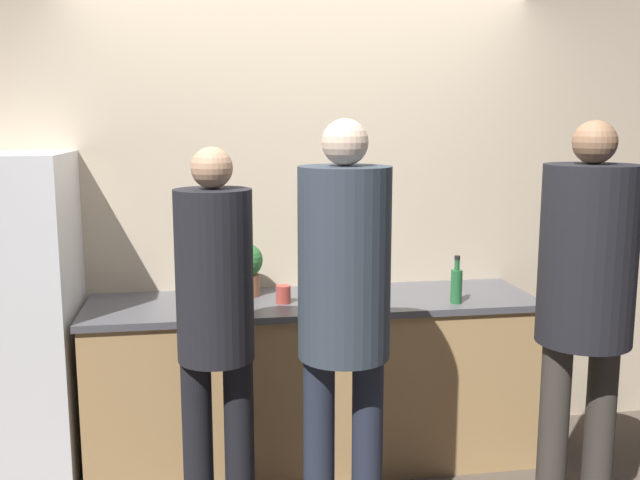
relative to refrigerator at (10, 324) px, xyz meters
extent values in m
cube|color=#C6B293|center=(1.52, 0.35, 0.46)|extent=(5.20, 0.06, 2.60)
cube|color=tan|center=(1.52, 0.03, -0.41)|extent=(2.32, 0.65, 0.86)
cube|color=#4C4C51|center=(1.52, 0.03, 0.04)|extent=(2.35, 0.68, 0.03)
cube|color=white|center=(0.00, 0.00, 0.00)|extent=(0.63, 0.66, 1.68)
cylinder|color=black|center=(0.90, -0.66, -0.42)|extent=(0.13, 0.13, 0.83)
cylinder|color=black|center=(1.08, -0.66, -0.42)|extent=(0.13, 0.13, 0.83)
cylinder|color=black|center=(0.99, -0.66, 0.35)|extent=(0.32, 0.32, 0.72)
sphere|color=tan|center=(0.99, -0.66, 0.80)|extent=(0.17, 0.17, 0.17)
cylinder|color=#232838|center=(1.40, -0.86, -0.40)|extent=(0.13, 0.13, 0.88)
cylinder|color=#232838|center=(1.61, -0.86, -0.40)|extent=(0.13, 0.13, 0.88)
cylinder|color=#333D47|center=(1.50, -0.86, 0.43)|extent=(0.37, 0.37, 0.77)
sphere|color=beige|center=(1.50, -0.86, 0.91)|extent=(0.18, 0.18, 0.18)
cylinder|color=#38332D|center=(2.45, -0.84, -0.40)|extent=(0.13, 0.13, 0.88)
cylinder|color=#38332D|center=(2.67, -0.84, -0.40)|extent=(0.13, 0.13, 0.88)
cylinder|color=black|center=(2.56, -0.84, 0.42)|extent=(0.40, 0.40, 0.77)
sphere|color=#936B4C|center=(2.56, -0.84, 0.90)|extent=(0.18, 0.18, 0.18)
cylinder|color=beige|center=(1.69, -0.17, 0.10)|extent=(0.30, 0.30, 0.07)
ellipsoid|color=yellow|center=(1.73, -0.17, 0.16)|extent=(0.15, 0.12, 0.04)
cylinder|color=#ADA393|center=(1.81, 0.16, 0.12)|extent=(0.13, 0.13, 0.11)
cylinder|color=#99754C|center=(1.79, 0.16, 0.20)|extent=(0.01, 0.05, 0.19)
cylinder|color=#99754C|center=(1.82, 0.17, 0.20)|extent=(0.03, 0.04, 0.19)
cylinder|color=#99754C|center=(1.81, 0.15, 0.20)|extent=(0.04, 0.01, 0.19)
cylinder|color=#236033|center=(2.23, -0.19, 0.15)|extent=(0.06, 0.06, 0.17)
cylinder|color=#236033|center=(2.23, -0.19, 0.26)|extent=(0.03, 0.03, 0.05)
cylinder|color=black|center=(2.23, -0.19, 0.30)|extent=(0.03, 0.03, 0.02)
cylinder|color=#A33D33|center=(1.35, -0.04, 0.11)|extent=(0.08, 0.08, 0.09)
cylinder|color=#9E6042|center=(1.17, 0.14, 0.12)|extent=(0.15, 0.15, 0.11)
sphere|color=#2D6B33|center=(1.17, 0.14, 0.26)|extent=(0.19, 0.19, 0.19)
camera|label=1|loc=(0.95, -3.59, 0.99)|focal=40.00mm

